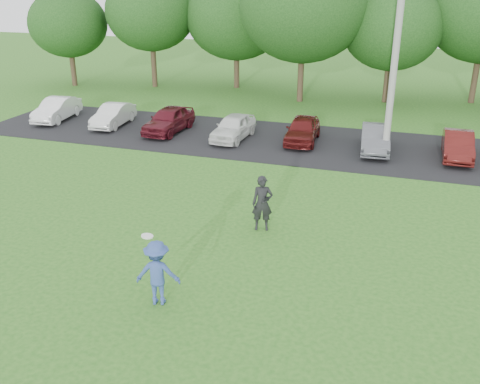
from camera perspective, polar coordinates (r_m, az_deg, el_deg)
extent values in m
plane|color=#27621C|center=(13.55, -4.64, -10.51)|extent=(100.00, 100.00, 0.00)
cube|color=black|center=(24.98, 6.75, 5.18)|extent=(32.00, 6.50, 0.03)
cylinder|color=gray|center=(22.69, 16.32, 14.55)|extent=(0.28, 0.28, 9.16)
imported|color=#334B8F|center=(12.82, -8.79, -8.52)|extent=(1.17, 0.84, 1.63)
cylinder|color=white|center=(12.08, -9.87, -4.66)|extent=(0.27, 0.27, 0.08)
imported|color=black|center=(16.18, 2.40, -1.23)|extent=(0.72, 0.58, 1.73)
cube|color=black|center=(15.88, 2.86, -0.72)|extent=(0.16, 0.14, 0.10)
imported|color=white|center=(30.30, -18.96, 8.35)|extent=(1.64, 3.63, 1.15)
imported|color=silver|center=(28.34, -13.37, 7.98)|extent=(1.39, 3.37, 1.08)
imported|color=#56121C|center=(26.66, -7.61, 7.66)|extent=(1.63, 3.70, 1.24)
imported|color=silver|center=(25.29, -0.72, 6.95)|extent=(1.54, 3.44, 1.15)
imported|color=#531212|center=(25.01, 6.69, 6.65)|extent=(1.58, 3.53, 1.18)
imported|color=#55585C|center=(24.27, 14.22, 5.56)|extent=(1.51, 3.51, 1.12)
imported|color=#4D1310|center=(24.41, 22.22, 4.64)|extent=(1.18, 3.38, 1.11)
cylinder|color=#38281C|center=(39.66, -17.35, 12.36)|extent=(0.36, 0.36, 2.20)
ellipsoid|color=#214C19|center=(39.30, -17.88, 16.73)|extent=(5.20, 5.20, 4.42)
cylinder|color=#38281C|center=(38.00, -9.16, 13.05)|extent=(0.36, 0.36, 2.70)
ellipsoid|color=#214C19|center=(37.60, -9.51, 18.43)|extent=(5.94, 5.94, 5.05)
cylinder|color=#38281C|center=(37.23, -0.36, 12.75)|extent=(0.36, 0.36, 2.20)
ellipsoid|color=#214C19|center=(36.80, -0.37, 18.29)|extent=(6.68, 6.68, 5.68)
cylinder|color=#38281C|center=(33.25, 6.47, 11.88)|extent=(0.36, 0.36, 2.70)
ellipsoid|color=#214C19|center=(32.76, 6.80, 19.00)|extent=(7.42, 7.42, 6.31)
cylinder|color=#38281C|center=(34.06, 15.36, 11.06)|extent=(0.36, 0.36, 2.20)
ellipsoid|color=#214C19|center=(33.62, 15.95, 16.50)|extent=(5.76, 5.76, 4.90)
cylinder|color=#38281C|center=(35.53, 23.73, 10.85)|extent=(0.36, 0.36, 2.70)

